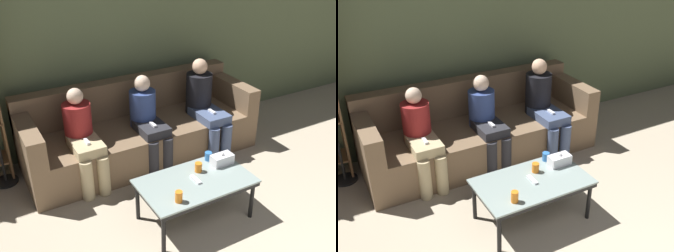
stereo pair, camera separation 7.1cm
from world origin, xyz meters
TOP-DOWN VIEW (x-y plane):
  - wall_back at (0.00, 4.16)m, footprint 12.00×0.06m
  - couch at (0.00, 3.61)m, footprint 2.78×0.97m
  - coffee_table at (-0.07, 2.25)m, footprint 1.07×0.62m
  - cup_near_left at (0.03, 2.37)m, footprint 0.07×0.07m
  - cup_near_right at (-0.37, 2.06)m, footprint 0.06×0.06m
  - cup_far_center at (0.24, 2.49)m, footprint 0.07×0.07m
  - tissue_box at (0.31, 2.37)m, footprint 0.22×0.12m
  - game_remote at (-0.07, 2.25)m, footprint 0.04×0.15m
  - seated_person_left_end at (-0.77, 3.36)m, footprint 0.31×0.66m
  - seated_person_mid_left at (0.00, 3.37)m, footprint 0.31×0.64m
  - seated_person_mid_right at (0.77, 3.37)m, footprint 0.32×0.71m

SIDE VIEW (x-z plane):
  - couch at x=0.00m, z-range -0.13..0.78m
  - coffee_table at x=-0.07m, z-range 0.18..0.62m
  - game_remote at x=-0.07m, z-range 0.44..0.46m
  - cup_far_center at x=0.24m, z-range 0.44..0.53m
  - cup_near_left at x=0.03m, z-range 0.44..0.53m
  - tissue_box at x=0.31m, z-range 0.43..0.56m
  - cup_near_right at x=-0.37m, z-range 0.44..0.55m
  - seated_person_left_end at x=-0.77m, z-range 0.04..1.10m
  - seated_person_mid_left at x=0.00m, z-range 0.04..1.11m
  - seated_person_mid_right at x=0.77m, z-range 0.04..1.18m
  - wall_back at x=0.00m, z-range 0.00..2.60m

